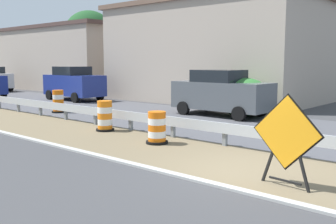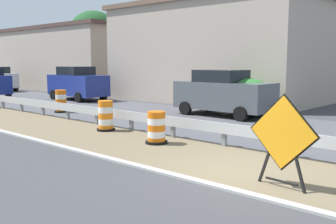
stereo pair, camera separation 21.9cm
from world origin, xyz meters
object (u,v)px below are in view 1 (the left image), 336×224
object	(u,v)px
traffic_barrel_close	(105,117)
traffic_barrel_mid	(58,102)
traffic_barrel_nearest	(157,129)
utility_pole_near	(225,33)
car_distant_c	(221,93)
warning_sign_diamond	(286,136)
car_distant_a	(74,83)

from	to	relation	value
traffic_barrel_close	traffic_barrel_mid	xyz separation A→B (m)	(1.87, 5.79, 0.01)
traffic_barrel_nearest	traffic_barrel_close	distance (m)	2.98
utility_pole_near	traffic_barrel_mid	bearing A→B (deg)	145.54
car_distant_c	traffic_barrel_close	bearing A→B (deg)	-97.80
car_distant_c	utility_pole_near	bearing A→B (deg)	122.03
traffic_barrel_close	traffic_barrel_mid	size ratio (longest dim) A/B	0.99
warning_sign_diamond	traffic_barrel_close	size ratio (longest dim) A/B	1.72
warning_sign_diamond	car_distant_a	size ratio (longest dim) A/B	0.42
traffic_barrel_nearest	utility_pole_near	bearing A→B (deg)	21.30
car_distant_c	utility_pole_near	xyz separation A→B (m)	(2.93, 1.75, 3.01)
traffic_barrel_nearest	traffic_barrel_mid	xyz separation A→B (m)	(2.27, 8.75, 0.06)
traffic_barrel_nearest	car_distant_a	distance (m)	15.07
warning_sign_diamond	car_distant_a	bearing A→B (deg)	-107.56
car_distant_a	traffic_barrel_mid	bearing A→B (deg)	-40.96
traffic_barrel_nearest	traffic_barrel_close	bearing A→B (deg)	82.18
warning_sign_diamond	traffic_barrel_nearest	xyz separation A→B (m)	(1.42, 4.81, -0.59)
traffic_barrel_mid	utility_pole_near	size ratio (longest dim) A/B	0.14
warning_sign_diamond	car_distant_a	world-z (taller)	car_distant_a
car_distant_c	car_distant_a	bearing A→B (deg)	-178.89
car_distant_a	car_distant_c	distance (m)	11.53
utility_pole_near	car_distant_c	bearing A→B (deg)	-149.06
warning_sign_diamond	utility_pole_near	xyz separation A→B (m)	(11.00, 8.54, 3.04)
traffic_barrel_close	car_distant_c	bearing A→B (deg)	-8.89
traffic_barrel_nearest	utility_pole_near	size ratio (longest dim) A/B	0.13
traffic_barrel_mid	utility_pole_near	bearing A→B (deg)	-34.46
utility_pole_near	traffic_barrel_nearest	bearing A→B (deg)	-158.70
traffic_barrel_close	utility_pole_near	size ratio (longest dim) A/B	0.14
warning_sign_diamond	car_distant_c	size ratio (longest dim) A/B	0.41
traffic_barrel_close	car_distant_a	world-z (taller)	car_distant_a
traffic_barrel_close	car_distant_a	xyz separation A→B (m)	(6.24, 10.55, 0.60)
car_distant_c	utility_pole_near	size ratio (longest dim) A/B	0.60
warning_sign_diamond	car_distant_a	distance (m)	20.01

